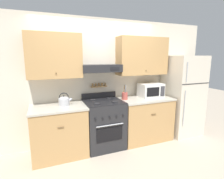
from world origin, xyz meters
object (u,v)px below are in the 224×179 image
object	(u,v)px
refrigerator	(182,95)
microwave	(151,90)
tea_kettle	(64,101)
stove_range	(104,124)
utensil_crock	(125,96)

from	to	relation	value
refrigerator	microwave	bearing A→B (deg)	172.77
microwave	tea_kettle	bearing A→B (deg)	-179.45
stove_range	utensil_crock	distance (m)	0.71
tea_kettle	utensil_crock	world-z (taller)	utensil_crock
stove_range	refrigerator	bearing A→B (deg)	-1.15
stove_range	refrigerator	distance (m)	1.97
stove_range	microwave	world-z (taller)	microwave
tea_kettle	microwave	size ratio (longest dim) A/B	0.50
stove_range	tea_kettle	bearing A→B (deg)	176.42
tea_kettle	utensil_crock	distance (m)	1.21
microwave	utensil_crock	size ratio (longest dim) A/B	1.67
refrigerator	microwave	world-z (taller)	refrigerator
refrigerator	utensil_crock	world-z (taller)	refrigerator
stove_range	microwave	distance (m)	1.26
stove_range	microwave	bearing A→B (deg)	3.29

